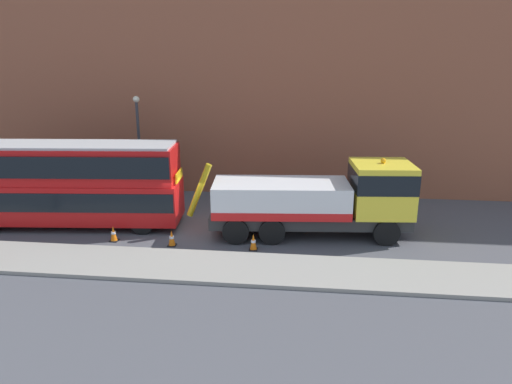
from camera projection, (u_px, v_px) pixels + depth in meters
ground_plane at (197, 229)px, 22.79m from camera, size 120.00×120.00×0.00m
near_kerb at (172, 265)px, 18.77m from camera, size 60.00×2.80×0.15m
building_facade at (219, 53)px, 26.94m from camera, size 60.00×1.50×16.00m
recovery_tow_truck at (320, 199)px, 21.51m from camera, size 10.23×3.42×3.67m
double_decker_bus at (64, 181)px, 22.63m from camera, size 11.18×3.51×4.06m
traffic_cone_near_bus at (114, 234)px, 21.22m from camera, size 0.36×0.36×0.72m
traffic_cone_midway at (172, 238)px, 20.71m from camera, size 0.36×0.36×0.72m
traffic_cone_near_truck at (253, 242)px, 20.28m from camera, size 0.36×0.36×0.72m
street_lamp at (139, 139)px, 26.63m from camera, size 0.36×0.36×5.83m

